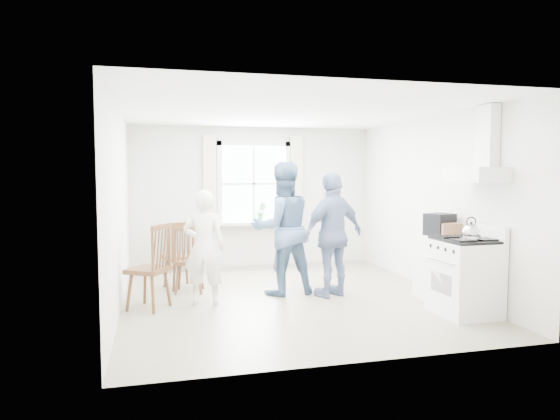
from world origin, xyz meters
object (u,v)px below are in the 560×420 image
(stereo_stack, at_px, (440,224))
(person_mid, at_px, (282,228))
(person_left, at_px, (204,247))
(gas_stove, at_px, (465,276))
(windsor_chair_b, at_px, (188,252))
(windsor_chair_c, at_px, (156,257))
(person_right, at_px, (333,235))
(low_cabinet, at_px, (439,268))
(windsor_chair_a, at_px, (183,248))

(stereo_stack, distance_m, person_mid, 2.19)
(person_left, bearing_deg, gas_stove, 172.71)
(stereo_stack, xyz_separation_m, windsor_chair_b, (-3.34, 1.20, -0.44))
(gas_stove, height_order, windsor_chair_c, gas_stove)
(person_mid, bearing_deg, person_left, 8.30)
(person_mid, height_order, person_right, person_mid)
(windsor_chair_c, distance_m, person_right, 2.45)
(person_mid, relative_size, person_right, 1.08)
(gas_stove, relative_size, person_mid, 0.59)
(low_cabinet, bearing_deg, windsor_chair_a, 155.67)
(windsor_chair_b, relative_size, person_right, 0.56)
(stereo_stack, relative_size, person_right, 0.23)
(windsor_chair_a, height_order, person_left, person_left)
(low_cabinet, xyz_separation_m, windsor_chair_c, (-3.78, 0.47, 0.23))
(low_cabinet, height_order, person_mid, person_mid)
(person_right, bearing_deg, windsor_chair_b, -39.04)
(gas_stove, relative_size, person_left, 0.73)
(stereo_stack, xyz_separation_m, windsor_chair_a, (-3.39, 1.51, -0.42))
(person_left, height_order, person_right, person_right)
(windsor_chair_a, relative_size, windsor_chair_b, 1.04)
(windsor_chair_a, bearing_deg, person_right, -25.14)
(windsor_chair_c, bearing_deg, low_cabinet, -7.11)
(windsor_chair_c, height_order, person_mid, person_mid)
(low_cabinet, relative_size, windsor_chair_c, 0.80)
(person_right, bearing_deg, person_left, -21.63)
(gas_stove, height_order, person_left, person_left)
(gas_stove, bearing_deg, windsor_chair_c, 162.47)
(windsor_chair_c, distance_m, person_mid, 1.84)
(windsor_chair_b, xyz_separation_m, windsor_chair_c, (-0.45, -0.74, 0.07))
(windsor_chair_b, height_order, person_left, person_left)
(gas_stove, height_order, stereo_stack, stereo_stack)
(low_cabinet, xyz_separation_m, windsor_chair_b, (-3.33, 1.21, 0.16))
(person_mid, bearing_deg, low_cabinet, 150.37)
(windsor_chair_a, height_order, person_right, person_right)
(low_cabinet, xyz_separation_m, person_left, (-3.15, 0.59, 0.32))
(windsor_chair_a, xyz_separation_m, windsor_chair_c, (-0.39, -1.06, 0.05))
(gas_stove, distance_m, windsor_chair_a, 4.00)
(person_left, bearing_deg, windsor_chair_b, -59.26)
(gas_stove, xyz_separation_m, low_cabinet, (0.07, 0.70, -0.03))
(windsor_chair_a, bearing_deg, stereo_stack, -24.03)
(windsor_chair_a, bearing_deg, windsor_chair_c, -110.41)
(gas_stove, xyz_separation_m, person_right, (-1.27, 1.27, 0.40))
(stereo_stack, bearing_deg, person_mid, 156.82)
(windsor_chair_b, bearing_deg, low_cabinet, -20.03)
(low_cabinet, height_order, windsor_chair_b, windsor_chair_b)
(windsor_chair_a, distance_m, windsor_chair_c, 1.13)
(low_cabinet, relative_size, windsor_chair_a, 0.87)
(low_cabinet, height_order, windsor_chair_a, windsor_chair_a)
(gas_stove, distance_m, person_mid, 2.54)
(person_right, bearing_deg, windsor_chair_c, -18.81)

